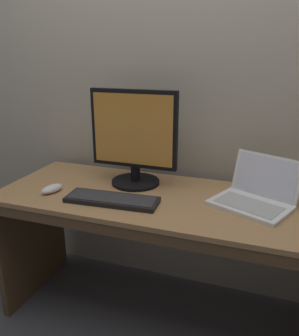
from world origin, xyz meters
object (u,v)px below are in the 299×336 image
laptop_white (254,198)px  external_monitor (134,139)px  wired_keyboard (112,200)px  computer_mouse (52,189)px

laptop_white → external_monitor: 0.65m
wired_keyboard → laptop_white: bearing=16.3°
laptop_white → computer_mouse: size_ratio=3.46×
computer_mouse → wired_keyboard: bearing=15.6°
wired_keyboard → computer_mouse: size_ratio=3.70×
wired_keyboard → external_monitor: bearing=86.4°
wired_keyboard → computer_mouse: bearing=179.1°
external_monitor → computer_mouse: size_ratio=4.12×
laptop_white → wired_keyboard: (-0.63, -0.18, -0.02)m
external_monitor → wired_keyboard: (-0.02, -0.25, -0.24)m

